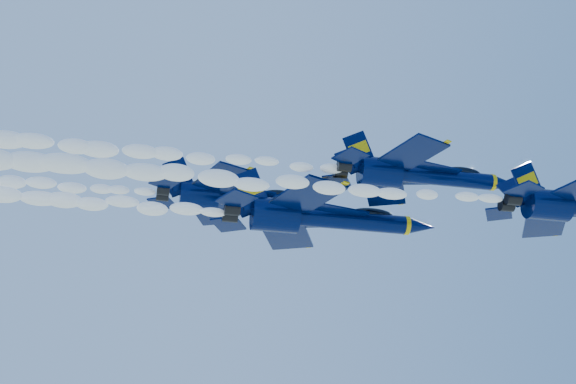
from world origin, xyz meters
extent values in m
ellipsoid|color=#000A35|center=(10.83, -8.52, 148.40)|extent=(1.34, 2.32, 5.49)
cube|color=#000A35|center=(12.38, -5.09, 148.44)|extent=(4.60, 5.45, 0.15)
cube|color=#E1B807|center=(13.58, -5.09, 148.53)|extent=(2.07, 4.30, 0.09)
cube|color=#000A35|center=(8.95, -9.43, 149.73)|extent=(2.80, 0.88, 3.01)
cube|color=#000A35|center=(8.95, -7.62, 149.73)|extent=(2.80, 0.88, 3.01)
cylinder|color=black|center=(7.83, -9.08, 148.36)|extent=(1.03, 0.94, 0.94)
cylinder|color=black|center=(7.83, -7.97, 148.36)|extent=(1.03, 0.94, 0.94)
ellipsoid|color=white|center=(-20.53, -8.52, 148.03)|extent=(55.86, 2.03, 1.83)
cylinder|color=#000A35|center=(6.11, -1.39, 153.76)|extent=(8.20, 1.37, 1.37)
ellipsoid|color=#000A35|center=(0.37, -1.39, 153.72)|extent=(1.42, 2.46, 5.83)
cone|color=#000A35|center=(11.40, -1.39, 153.76)|extent=(2.37, 1.37, 1.37)
cylinder|color=#E1B807|center=(10.30, -1.39, 153.76)|extent=(0.32, 1.42, 1.42)
ellipsoid|color=black|center=(7.66, -1.39, 154.45)|extent=(3.28, 1.07, 0.90)
cube|color=#E1B807|center=(7.66, -1.39, 154.17)|extent=(3.83, 0.91, 0.16)
cube|color=#000A35|center=(2.01, -5.04, 153.76)|extent=(4.89, 5.79, 0.16)
cube|color=#000A35|center=(2.01, 2.25, 153.76)|extent=(4.89, 5.79, 0.16)
cube|color=#E1B807|center=(3.29, -5.04, 153.85)|extent=(2.20, 4.56, 0.09)
cube|color=#E1B807|center=(3.29, 2.25, 153.85)|extent=(2.20, 4.56, 0.09)
cube|color=#000A35|center=(-1.63, -2.35, 155.13)|extent=(2.97, 0.94, 3.20)
cube|color=#000A35|center=(-1.63, -0.44, 155.13)|extent=(2.97, 0.94, 3.20)
cylinder|color=black|center=(-2.82, -1.99, 153.67)|extent=(1.09, 1.00, 1.00)
cylinder|color=black|center=(-2.82, -0.80, 153.67)|extent=(1.09, 1.00, 1.00)
cube|color=#E1B807|center=(3.38, -1.39, 154.47)|extent=(10.02, 0.32, 0.07)
cylinder|color=#000A35|center=(-0.02, 5.95, 152.50)|extent=(10.03, 1.67, 1.67)
ellipsoid|color=#000A35|center=(-7.04, 5.95, 152.44)|extent=(1.74, 3.01, 7.13)
cone|color=#000A35|center=(6.44, 5.95, 152.50)|extent=(2.90, 1.67, 1.67)
cylinder|color=#E1B807|center=(5.10, 5.95, 152.50)|extent=(0.39, 1.74, 1.74)
ellipsoid|color=black|center=(1.87, 5.95, 153.33)|extent=(4.01, 1.30, 1.10)
cube|color=#E1B807|center=(1.87, 5.95, 153.00)|extent=(4.68, 1.11, 0.20)
cube|color=#000A35|center=(-5.04, 1.50, 152.50)|extent=(5.97, 7.08, 0.20)
cube|color=#000A35|center=(-5.04, 10.41, 152.50)|extent=(5.97, 7.08, 0.20)
cube|color=#E1B807|center=(-3.48, 1.50, 152.61)|extent=(2.69, 5.58, 0.11)
cube|color=#E1B807|center=(-3.48, 10.41, 152.61)|extent=(2.69, 5.58, 0.11)
cube|color=#000A35|center=(-9.49, 4.78, 154.17)|extent=(3.63, 1.15, 3.91)
cube|color=#000A35|center=(-9.49, 7.12, 154.17)|extent=(3.63, 1.15, 3.91)
cylinder|color=black|center=(-10.94, 5.23, 152.39)|extent=(1.34, 1.23, 1.23)
cylinder|color=black|center=(-10.94, 6.68, 152.39)|extent=(1.34, 1.23, 1.23)
cube|color=#E1B807|center=(-3.37, 5.95, 153.37)|extent=(12.26, 0.39, 0.09)
cylinder|color=#000A35|center=(-6.71, 14.55, 157.96)|extent=(9.19, 1.53, 1.53)
ellipsoid|color=#000A35|center=(-13.14, 14.55, 157.91)|extent=(1.59, 2.76, 6.53)
cone|color=#000A35|center=(-0.80, 14.55, 157.96)|extent=(2.65, 1.53, 1.53)
cylinder|color=#E1B807|center=(-2.02, 14.55, 157.96)|extent=(0.36, 1.59, 1.59)
ellipsoid|color=black|center=(-4.98, 14.55, 158.72)|extent=(3.67, 1.19, 1.01)
cube|color=#E1B807|center=(-4.98, 14.55, 158.42)|extent=(4.29, 1.02, 0.18)
cube|color=#000A35|center=(-11.31, 10.47, 157.96)|extent=(5.47, 6.49, 0.18)
cube|color=#000A35|center=(-11.31, 18.64, 157.96)|extent=(5.47, 6.49, 0.18)
cube|color=#E1B807|center=(-9.88, 10.47, 158.06)|extent=(2.46, 5.11, 0.10)
cube|color=#E1B807|center=(-9.88, 18.64, 158.06)|extent=(2.46, 5.11, 0.10)
cube|color=#000A35|center=(-15.39, 13.48, 159.49)|extent=(3.32, 1.05, 3.58)
cube|color=#000A35|center=(-15.39, 15.63, 159.49)|extent=(3.32, 1.05, 3.58)
cylinder|color=black|center=(-16.72, 13.89, 157.86)|extent=(1.22, 1.12, 1.12)
cylinder|color=black|center=(-16.72, 15.22, 157.86)|extent=(1.22, 1.12, 1.12)
cube|color=#E1B807|center=(-9.78, 14.55, 158.75)|extent=(11.23, 0.36, 0.08)
camera|label=1|loc=(-18.66, -57.29, 123.06)|focal=50.00mm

